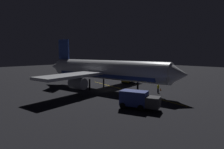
% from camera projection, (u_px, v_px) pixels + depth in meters
% --- Properties ---
extents(ground_plane, '(180.00, 180.00, 0.20)m').
position_uv_depth(ground_plane, '(105.00, 90.00, 41.79)').
color(ground_plane, black).
extents(apron_guide_stripe, '(6.48, 28.69, 0.01)m').
position_uv_depth(apron_guide_stripe, '(127.00, 90.00, 40.86)').
color(apron_guide_stripe, gold).
rests_on(apron_guide_stripe, ground_plane).
extents(airliner, '(30.81, 36.00, 11.37)m').
position_uv_depth(airliner, '(103.00, 70.00, 41.64)').
color(airliner, white).
rests_on(airliner, ground_plane).
extents(baggage_truck, '(3.81, 5.97, 2.56)m').
position_uv_depth(baggage_truck, '(138.00, 100.00, 27.43)').
color(baggage_truck, navy).
rests_on(baggage_truck, ground_plane).
extents(catering_truck, '(6.00, 4.12, 2.26)m').
position_uv_depth(catering_truck, '(128.00, 78.00, 51.74)').
color(catering_truck, gold).
rests_on(catering_truck, ground_plane).
extents(ground_crew_worker, '(0.40, 0.40, 1.74)m').
position_uv_depth(ground_crew_worker, '(158.00, 88.00, 38.69)').
color(ground_crew_worker, black).
rests_on(ground_crew_worker, ground_plane).
extents(traffic_cone_near_left, '(0.50, 0.50, 0.55)m').
position_uv_depth(traffic_cone_near_left, '(161.00, 89.00, 40.86)').
color(traffic_cone_near_left, '#EA590F').
rests_on(traffic_cone_near_left, ground_plane).
extents(traffic_cone_near_right, '(0.50, 0.50, 0.55)m').
position_uv_depth(traffic_cone_near_right, '(150.00, 96.00, 34.50)').
color(traffic_cone_near_right, '#EA590F').
rests_on(traffic_cone_near_right, ground_plane).
extents(traffic_cone_under_wing, '(0.50, 0.50, 0.55)m').
position_uv_depth(traffic_cone_under_wing, '(139.00, 92.00, 38.40)').
color(traffic_cone_under_wing, '#EA590F').
rests_on(traffic_cone_under_wing, ground_plane).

